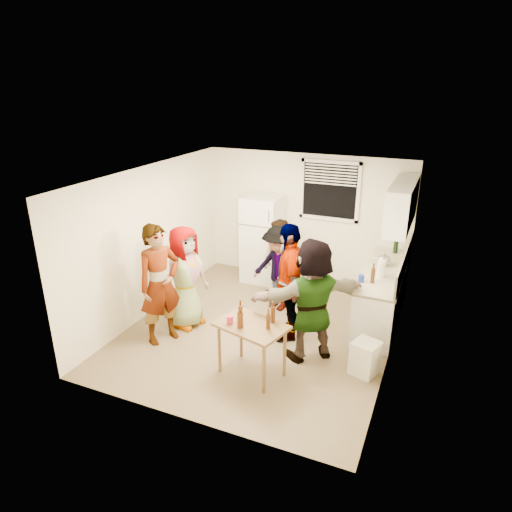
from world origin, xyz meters
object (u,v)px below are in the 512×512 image
at_px(kettle, 383,265).
at_px(guest_stripe, 164,339).
at_px(blue_cup, 361,282).
at_px(guest_grey, 188,324).
at_px(refrigerator, 263,239).
at_px(guest_back_right, 277,308).
at_px(guest_black, 287,335).
at_px(red_cup, 230,324).
at_px(wine_bottle, 395,253).
at_px(serving_table, 252,373).
at_px(guest_back_left, 279,299).
at_px(beer_bottle_counter, 372,283).
at_px(beer_bottle_table, 268,329).
at_px(trash_bin, 365,357).
at_px(guest_orange, 309,355).

distance_m(kettle, guest_stripe, 3.74).
relative_size(kettle, blue_cup, 2.22).
height_order(guest_grey, guest_stripe, guest_grey).
height_order(refrigerator, blue_cup, refrigerator).
bearing_deg(kettle, blue_cup, -101.40).
xyz_separation_m(guest_back_right, guest_black, (0.48, -0.79, 0.00)).
height_order(red_cup, guest_grey, red_cup).
xyz_separation_m(wine_bottle, serving_table, (-1.42, -3.10, -0.90)).
xyz_separation_m(kettle, guest_grey, (-2.83, -1.59, -0.90)).
height_order(wine_bottle, guest_back_left, wine_bottle).
distance_m(wine_bottle, red_cup, 3.61).
xyz_separation_m(kettle, beer_bottle_counter, (-0.05, -0.76, 0.00)).
xyz_separation_m(beer_bottle_counter, guest_back_right, (-1.63, 0.28, -0.90)).
xyz_separation_m(beer_bottle_table, guest_black, (-0.13, 1.16, -0.76)).
relative_size(kettle, beer_bottle_table, 1.18).
relative_size(wine_bottle, guest_back_left, 0.21).
height_order(trash_bin, guest_orange, trash_bin).
height_order(wine_bottle, guest_black, wine_bottle).
distance_m(refrigerator, trash_bin, 3.50).
bearing_deg(trash_bin, guest_orange, 172.21).
bearing_deg(blue_cup, guest_stripe, -153.72).
xyz_separation_m(red_cup, guest_black, (0.39, 1.22, -0.76)).
height_order(wine_bottle, serving_table, wine_bottle).
xyz_separation_m(guest_stripe, guest_back_left, (1.17, 1.98, 0.00)).
bearing_deg(guest_back_right, kettle, 31.85).
bearing_deg(kettle, guest_grey, -147.28).
relative_size(beer_bottle_table, guest_orange, 0.12).
bearing_deg(guest_stripe, guest_grey, 15.93).
distance_m(guest_stripe, guest_back_right, 2.07).
relative_size(guest_grey, guest_stripe, 0.90).
bearing_deg(guest_black, refrigerator, -174.62).
xyz_separation_m(refrigerator, trash_bin, (2.50, -2.38, -0.60)).
bearing_deg(beer_bottle_counter, wine_bottle, 84.09).
height_order(beer_bottle_counter, guest_back_left, beer_bottle_counter).
bearing_deg(red_cup, guest_back_left, 94.01).
distance_m(refrigerator, guest_stripe, 2.89).
bearing_deg(beer_bottle_table, guest_black, 96.21).
height_order(refrigerator, guest_black, refrigerator).
bearing_deg(guest_orange, guest_back_right, -91.80).
height_order(blue_cup, red_cup, blue_cup).
xyz_separation_m(blue_cup, trash_bin, (0.31, -1.00, -0.65)).
height_order(wine_bottle, guest_back_right, wine_bottle).
bearing_deg(guest_back_left, red_cup, -53.98).
xyz_separation_m(beer_bottle_table, guest_back_left, (-0.68, 2.27, -0.76)).
bearing_deg(guest_stripe, blue_cup, -37.94).
distance_m(wine_bottle, serving_table, 3.52).
relative_size(kettle, beer_bottle_counter, 1.11).
relative_size(trash_bin, guest_black, 0.26).
distance_m(guest_back_left, guest_back_right, 0.33).
height_order(beer_bottle_counter, serving_table, beer_bottle_counter).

